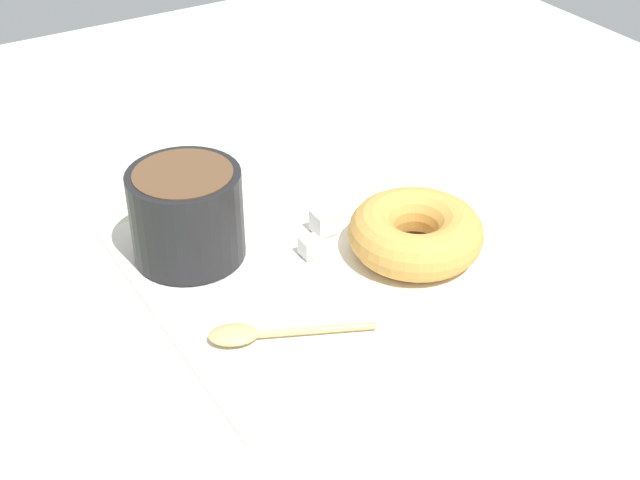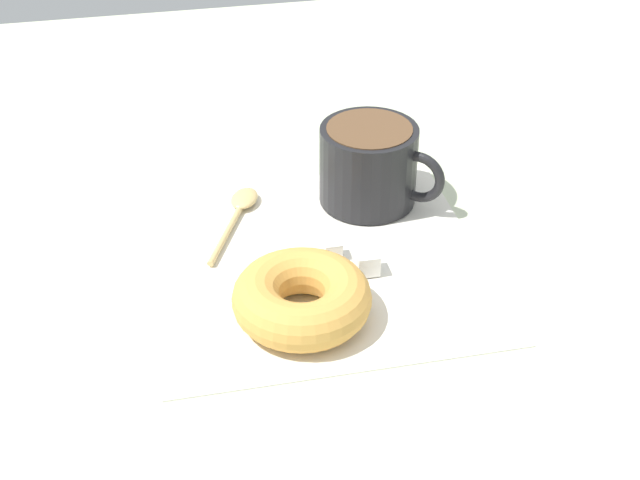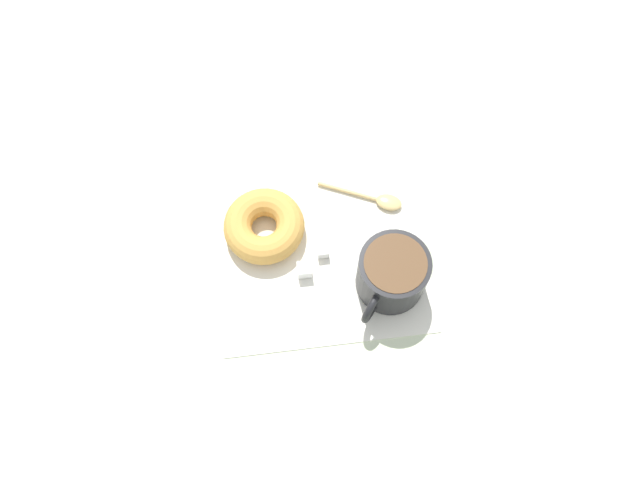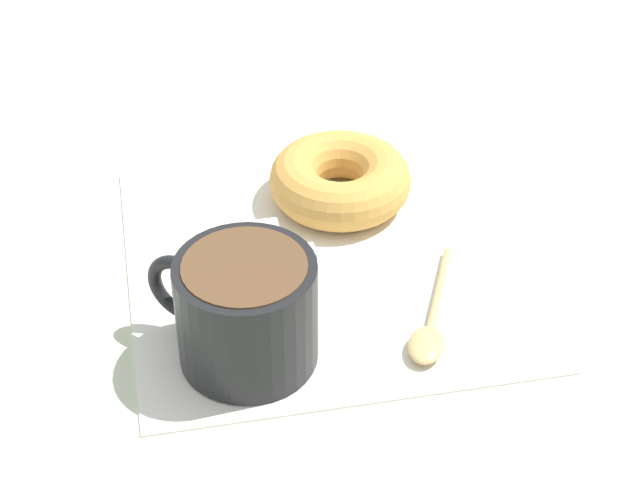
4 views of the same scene
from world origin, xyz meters
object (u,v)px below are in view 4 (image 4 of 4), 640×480
object	(u,v)px
spoon	(430,330)
sugar_cube	(305,258)
coffee_cup	(244,309)
donut	(340,180)
sugar_cube_extra	(266,236)

from	to	relation	value
spoon	sugar_cube	world-z (taller)	sugar_cube
coffee_cup	sugar_cube	distance (cm)	10.22
coffee_cup	donut	world-z (taller)	coffee_cup
coffee_cup	spoon	bearing A→B (deg)	177.69
spoon	sugar_cube	distance (cm)	11.01
donut	sugar_cube_extra	world-z (taller)	donut
donut	sugar_cube_extra	bearing A→B (deg)	35.95
spoon	donut	bearing A→B (deg)	-80.28
coffee_cup	sugar_cube	world-z (taller)	coffee_cup
sugar_cube	sugar_cube_extra	size ratio (longest dim) A/B	0.81
coffee_cup	spoon	xyz separation A→B (cm)	(-12.16, 0.49, -3.51)
coffee_cup	donut	size ratio (longest dim) A/B	0.97
coffee_cup	spoon	world-z (taller)	coffee_cup
donut	sugar_cube_extra	size ratio (longest dim) A/B	5.86
sugar_cube	sugar_cube_extra	world-z (taller)	sugar_cube_extra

